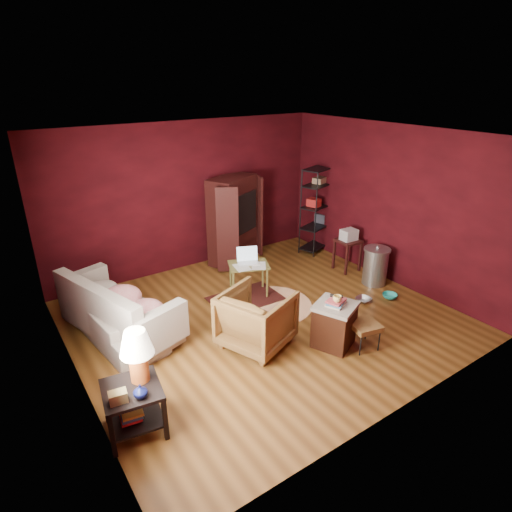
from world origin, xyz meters
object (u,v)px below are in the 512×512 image
(hamper, at_px, (334,324))
(tv_armoire, at_px, (234,219))
(armchair, at_px, (257,316))
(wire_shelving, at_px, (319,205))
(laptop_desk, at_px, (249,267))
(sofa, at_px, (114,314))
(side_table, at_px, (135,373))

(hamper, relative_size, tv_armoire, 0.43)
(armchair, distance_m, wire_shelving, 3.86)
(laptop_desk, height_order, wire_shelving, wire_shelving)
(sofa, bearing_deg, laptop_desk, -97.20)
(hamper, bearing_deg, laptop_desk, 94.39)
(armchair, distance_m, tv_armoire, 3.01)
(side_table, distance_m, laptop_desk, 3.25)
(tv_armoire, distance_m, wire_shelving, 1.88)
(laptop_desk, bearing_deg, hamper, -61.83)
(sofa, bearing_deg, side_table, 163.03)
(tv_armoire, bearing_deg, armchair, -140.70)
(tv_armoire, height_order, wire_shelving, wire_shelving)
(hamper, bearing_deg, wire_shelving, 51.94)
(laptop_desk, bearing_deg, side_table, -121.05)
(armchair, xyz_separation_m, laptop_desk, (0.74, 1.32, 0.06))
(armchair, height_order, hamper, armchair)
(armchair, relative_size, wire_shelving, 0.50)
(side_table, distance_m, tv_armoire, 4.55)
(sofa, bearing_deg, tv_armoire, -71.84)
(sofa, height_order, hamper, hamper)
(sofa, distance_m, side_table, 1.93)
(sofa, bearing_deg, wire_shelving, -86.29)
(tv_armoire, bearing_deg, sofa, -179.82)
(sofa, xyz_separation_m, tv_armoire, (2.87, 1.35, 0.54))
(sofa, xyz_separation_m, armchair, (1.58, -1.33, 0.08))
(side_table, bearing_deg, wire_shelving, 28.81)
(laptop_desk, bearing_deg, tv_armoire, 91.71)
(hamper, xyz_separation_m, laptop_desk, (-0.15, 1.95, 0.17))
(armchair, relative_size, tv_armoire, 0.52)
(sofa, bearing_deg, hamper, -135.33)
(wire_shelving, bearing_deg, armchair, -162.89)
(sofa, relative_size, side_table, 1.62)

